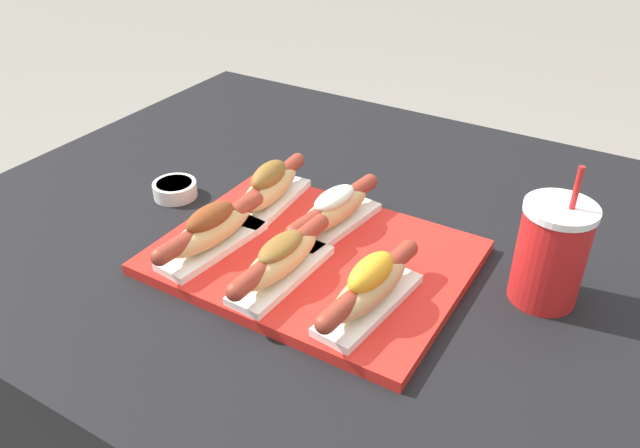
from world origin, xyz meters
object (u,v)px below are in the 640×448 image
(serving_tray, at_px, (313,257))
(hot_dog_4, at_px, (334,210))
(hot_dog_2, at_px, (370,287))
(hot_dog_3, at_px, (269,187))
(drink_cup, at_px, (551,253))
(sauce_bowl, at_px, (175,189))
(hot_dog_1, at_px, (281,259))
(hot_dog_0, at_px, (211,230))

(serving_tray, distance_m, hot_dog_4, 0.09)
(hot_dog_2, xyz_separation_m, hot_dog_4, (-0.14, 0.15, -0.00))
(hot_dog_3, relative_size, drink_cup, 1.07)
(sauce_bowl, bearing_deg, hot_dog_4, 5.97)
(hot_dog_1, xyz_separation_m, hot_dog_2, (0.14, 0.01, 0.00))
(hot_dog_4, height_order, sauce_bowl, hot_dog_4)
(serving_tray, height_order, drink_cup, drink_cup)
(hot_dog_0, relative_size, hot_dog_2, 1.00)
(hot_dog_3, xyz_separation_m, hot_dog_4, (0.13, -0.00, -0.00))
(hot_dog_3, bearing_deg, hot_dog_4, -1.61)
(serving_tray, xyz_separation_m, hot_dog_4, (-0.01, 0.08, 0.04))
(hot_dog_0, xyz_separation_m, hot_dog_1, (0.13, -0.01, -0.00))
(hot_dog_1, relative_size, hot_dog_2, 1.00)
(serving_tray, bearing_deg, drink_cup, 16.42)
(hot_dog_3, relative_size, sauce_bowl, 2.89)
(hot_dog_2, relative_size, hot_dog_4, 1.00)
(hot_dog_0, relative_size, drink_cup, 1.07)
(sauce_bowl, bearing_deg, drink_cup, 4.48)
(hot_dog_1, distance_m, hot_dog_4, 0.15)
(sauce_bowl, bearing_deg, hot_dog_3, 11.14)
(serving_tray, distance_m, hot_dog_2, 0.16)
(hot_dog_3, bearing_deg, drink_cup, 1.76)
(sauce_bowl, height_order, drink_cup, drink_cup)
(hot_dog_4, xyz_separation_m, drink_cup, (0.33, 0.02, 0.02))
(hot_dog_3, bearing_deg, hot_dog_2, -29.60)
(hot_dog_0, xyz_separation_m, hot_dog_3, (0.00, 0.15, 0.00))
(hot_dog_2, xyz_separation_m, drink_cup, (0.19, 0.17, 0.02))
(hot_dog_3, distance_m, sauce_bowl, 0.19)
(hot_dog_3, bearing_deg, hot_dog_1, -50.42)
(hot_dog_1, bearing_deg, hot_dog_4, 90.93)
(serving_tray, height_order, hot_dog_2, hot_dog_2)
(serving_tray, xyz_separation_m, hot_dog_3, (-0.13, 0.08, 0.04))
(hot_dog_0, distance_m, hot_dog_2, 0.27)
(hot_dog_0, bearing_deg, serving_tray, 27.33)
(hot_dog_0, relative_size, hot_dog_1, 1.00)
(hot_dog_3, xyz_separation_m, sauce_bowl, (-0.18, -0.04, -0.04))
(hot_dog_2, xyz_separation_m, sauce_bowl, (-0.45, 0.12, -0.04))
(hot_dog_1, distance_m, hot_dog_2, 0.14)
(drink_cup, bearing_deg, hot_dog_0, -160.15)
(drink_cup, bearing_deg, hot_dog_4, -176.93)
(sauce_bowl, bearing_deg, hot_dog_0, -32.19)
(hot_dog_3, bearing_deg, serving_tray, -30.74)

